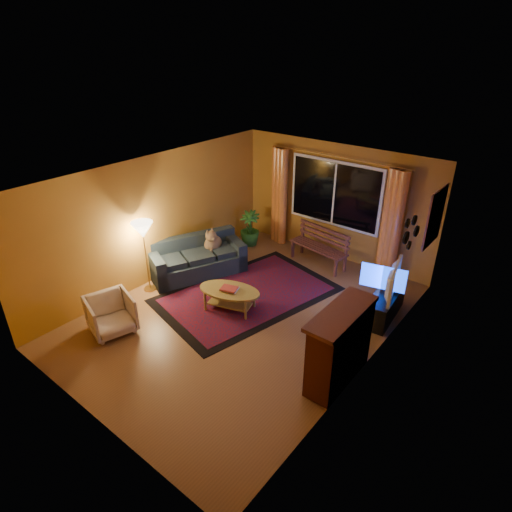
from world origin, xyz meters
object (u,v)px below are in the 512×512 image
Objects in this scene: sofa at (197,257)px; tv_console at (384,305)px; coffee_table at (230,299)px; bench at (318,256)px; armchair at (111,313)px; floor_lamp at (146,257)px.

sofa is 3.77m from tv_console.
tv_console is (2.27, 1.52, 0.03)m from coffee_table.
bench is 1.86× the size of armchair.
sofa reaches higher than tv_console.
floor_lamp is at bearing -164.37° from coffee_table.
sofa is 1.68× the size of tv_console.
coffee_table reaches higher than bench.
bench is at bearing 55.53° from floor_lamp.
armchair is 4.67m from tv_console.
tv_console is at bearing -29.75° from armchair.
floor_lamp is (-0.29, -1.02, 0.32)m from sofa.
floor_lamp is 1.81m from coffee_table.
armchair is (0.27, -2.25, -0.03)m from sofa.
sofa reaches higher than bench.
bench is at bearing -2.60° from armchair.
floor_lamp is (-0.56, 1.23, 0.35)m from armchair.
bench is 2.58m from sofa.
sofa is 2.67× the size of armchair.
coffee_table is at bearing -89.11° from bench.
armchair is 1.39m from floor_lamp.
floor_lamp is 1.24× the size of tv_console.
armchair is 2.03m from coffee_table.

